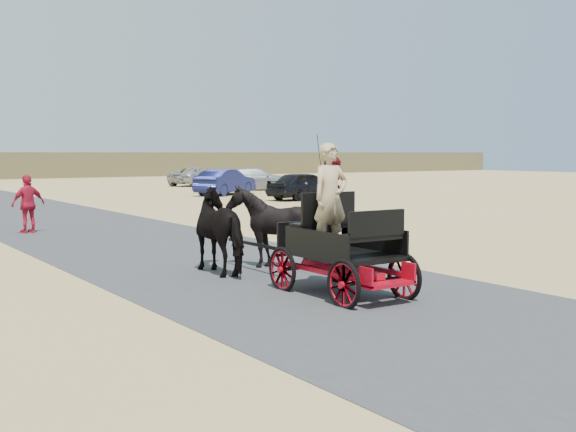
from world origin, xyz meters
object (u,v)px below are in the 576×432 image
carriage (341,273)px  horse_right (272,227)px  horse_left (225,230)px  pedestrian (28,204)px  car_d (198,176)px  car_a (305,186)px  car_c (256,179)px  car_b (225,182)px

carriage → horse_right: size_ratio=1.41×
horse_left → pedestrian: size_ratio=1.16×
carriage → car_d: 40.58m
pedestrian → horse_right: bearing=91.2°
horse_left → car_a: bearing=-129.1°
horse_left → carriage: bearing=100.4°
horse_right → car_c: (15.71, 26.58, -0.14)m
carriage → pedestrian: pedestrian is taller
carriage → car_c: car_c is taller
horse_left → car_d: horse_left is taller
car_a → car_c: 9.65m
horse_right → car_c: bearing=-120.6°
car_c → car_d: bearing=19.0°
car_b → car_d: size_ratio=0.91×
horse_right → car_c: horse_right is taller
car_a → car_b: 5.96m
car_a → horse_right: bearing=134.4°
horse_left → horse_right: horse_right is taller
pedestrian → car_d: pedestrian is taller
car_b → pedestrian: bearing=104.8°
car_b → carriage: bearing=125.6°
horse_right → car_a: (12.97, 17.32, -0.14)m
carriage → pedestrian: (-1.96, 12.37, 0.50)m
car_a → pedestrian: bearing=108.4°
carriage → car_a: (13.52, 20.32, 0.35)m
car_a → car_b: size_ratio=0.95×
car_a → car_d: 17.13m
carriage → car_b: car_b is taller
carriage → car_a: bearing=56.4°
car_d → pedestrian: bearing=117.9°
horse_left → horse_right: size_ratio=1.18×
car_a → carriage: bearing=137.6°
car_a → car_c: (2.73, 9.26, -0.00)m
horse_left → car_b: bearing=-118.8°
horse_right → car_b: bearing=-116.7°
horse_left → car_c: 31.45m
horse_left → pedestrian: 9.48m
horse_left → car_b: horse_left is taller
horse_left → horse_right: bearing=-180.0°
carriage → pedestrian: size_ratio=1.39×
carriage → car_a: car_a is taller
car_a → car_c: size_ratio=0.85×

